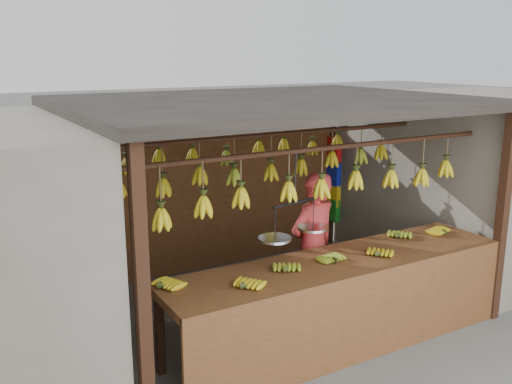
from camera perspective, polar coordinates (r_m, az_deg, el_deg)
ground at (r=6.78m, az=1.30°, el=-11.26°), size 80.00×80.00×0.00m
stall at (r=6.49m, az=-0.13°, el=5.82°), size 4.30×3.30×2.40m
neighbor_right at (r=8.76m, az=21.88°, el=1.46°), size 3.00×3.00×2.30m
counter at (r=5.64m, az=8.99°, el=-8.92°), size 3.74×0.83×0.96m
hanging_bananas at (r=6.27m, az=1.29°, el=2.33°), size 3.59×2.23×0.39m
balance_scale at (r=5.37m, az=3.88°, el=-3.76°), size 0.79×0.40×0.80m
vendor at (r=6.20m, az=5.72°, el=-5.53°), size 0.66×0.49×1.66m
bag_bundles at (r=8.57m, az=7.72°, el=0.98°), size 0.08×0.26×1.26m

